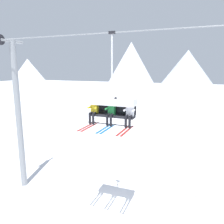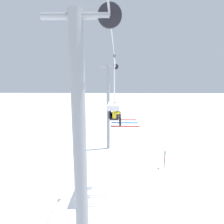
{
  "view_description": "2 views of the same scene",
  "coord_description": "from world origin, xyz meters",
  "px_view_note": "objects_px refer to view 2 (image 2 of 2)",
  "views": [
    {
      "loc": [
        3.97,
        -9.95,
        7.49
      ],
      "look_at": [
        0.36,
        -0.93,
        5.51
      ],
      "focal_mm": 35.0,
      "sensor_mm": 36.0,
      "label": 1
    },
    {
      "loc": [
        -10.51,
        -0.98,
        7.48
      ],
      "look_at": [
        0.3,
        -0.65,
        5.57
      ],
      "focal_mm": 28.0,
      "sensor_mm": 36.0,
      "label": 2
    }
  ],
  "objects_px": {
    "lift_tower_near": "(81,181)",
    "skier_yellow": "(117,115)",
    "trail_sign": "(165,158)",
    "skier_white": "(117,110)",
    "lift_tower_far": "(108,106)",
    "skier_green": "(117,112)",
    "chairlift_chair": "(113,107)"
  },
  "relations": [
    {
      "from": "lift_tower_far",
      "to": "skier_green",
      "type": "distance_m",
      "value": 7.95
    },
    {
      "from": "lift_tower_near",
      "to": "lift_tower_far",
      "type": "distance_m",
      "value": 14.34
    },
    {
      "from": "lift_tower_near",
      "to": "skier_yellow",
      "type": "xyz_separation_m",
      "value": [
        5.59,
        -0.93,
        0.73
      ]
    },
    {
      "from": "lift_tower_near",
      "to": "lift_tower_far",
      "type": "bearing_deg",
      "value": 0.0
    },
    {
      "from": "skier_white",
      "to": "skier_green",
      "type": "bearing_deg",
      "value": 179.55
    },
    {
      "from": "chairlift_chair",
      "to": "skier_yellow",
      "type": "distance_m",
      "value": 0.97
    },
    {
      "from": "chairlift_chair",
      "to": "lift_tower_far",
      "type": "bearing_deg",
      "value": 5.17
    },
    {
      "from": "chairlift_chair",
      "to": "trail_sign",
      "type": "height_order",
      "value": "chairlift_chair"
    },
    {
      "from": "skier_white",
      "to": "lift_tower_far",
      "type": "bearing_deg",
      "value": 7.59
    },
    {
      "from": "lift_tower_far",
      "to": "skier_green",
      "type": "xyz_separation_m",
      "value": [
        -7.86,
        -0.92,
        0.75
      ]
    },
    {
      "from": "lift_tower_near",
      "to": "skier_yellow",
      "type": "bearing_deg",
      "value": -9.45
    },
    {
      "from": "skier_green",
      "to": "skier_white",
      "type": "bearing_deg",
      "value": -0.45
    },
    {
      "from": "skier_yellow",
      "to": "trail_sign",
      "type": "relative_size",
      "value": 1.06
    },
    {
      "from": "lift_tower_far",
      "to": "skier_green",
      "type": "height_order",
      "value": "lift_tower_far"
    },
    {
      "from": "skier_yellow",
      "to": "skier_green",
      "type": "distance_m",
      "value": 0.88
    },
    {
      "from": "skier_green",
      "to": "chairlift_chair",
      "type": "bearing_deg",
      "value": 90.89
    },
    {
      "from": "skier_green",
      "to": "trail_sign",
      "type": "distance_m",
      "value": 7.17
    },
    {
      "from": "skier_white",
      "to": "skier_yellow",
      "type": "bearing_deg",
      "value": 180.0
    },
    {
      "from": "lift_tower_far",
      "to": "trail_sign",
      "type": "height_order",
      "value": "lift_tower_far"
    },
    {
      "from": "lift_tower_near",
      "to": "chairlift_chair",
      "type": "height_order",
      "value": "lift_tower_near"
    },
    {
      "from": "skier_yellow",
      "to": "skier_white",
      "type": "xyz_separation_m",
      "value": [
        1.76,
        0.0,
        0.0
      ]
    },
    {
      "from": "chairlift_chair",
      "to": "skier_white",
      "type": "xyz_separation_m",
      "value": [
        0.88,
        -0.22,
        -0.33
      ]
    },
    {
      "from": "lift_tower_near",
      "to": "skier_green",
      "type": "relative_size",
      "value": 5.44
    },
    {
      "from": "trail_sign",
      "to": "skier_white",
      "type": "bearing_deg",
      "value": 122.41
    },
    {
      "from": "lift_tower_near",
      "to": "skier_yellow",
      "type": "distance_m",
      "value": 5.72
    },
    {
      "from": "chairlift_chair",
      "to": "skier_green",
      "type": "bearing_deg",
      "value": -89.11
    },
    {
      "from": "skier_white",
      "to": "trail_sign",
      "type": "relative_size",
      "value": 1.06
    },
    {
      "from": "chairlift_chair",
      "to": "skier_green",
      "type": "height_order",
      "value": "chairlift_chair"
    },
    {
      "from": "chairlift_chair",
      "to": "trail_sign",
      "type": "xyz_separation_m",
      "value": [
        3.53,
        -4.39,
        -4.95
      ]
    },
    {
      "from": "skier_yellow",
      "to": "trail_sign",
      "type": "xyz_separation_m",
      "value": [
        4.41,
        -4.17,
        -4.62
      ]
    },
    {
      "from": "lift_tower_near",
      "to": "skier_green",
      "type": "bearing_deg",
      "value": -8.12
    },
    {
      "from": "lift_tower_far",
      "to": "skier_white",
      "type": "xyz_separation_m",
      "value": [
        -6.99,
        -0.93,
        0.73
      ]
    }
  ]
}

